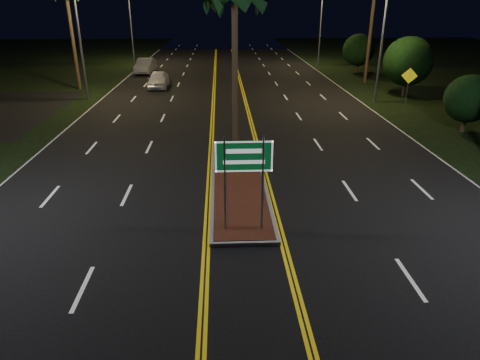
{
  "coord_description": "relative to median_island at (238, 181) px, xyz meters",
  "views": [
    {
      "loc": [
        -0.7,
        -9.65,
        7.18
      ],
      "look_at": [
        -0.12,
        2.82,
        1.9
      ],
      "focal_mm": 32.0,
      "sensor_mm": 36.0,
      "label": 1
    }
  ],
  "objects": [
    {
      "name": "ground",
      "position": [
        0.0,
        -7.0,
        -0.08
      ],
      "size": [
        120.0,
        120.0,
        0.0
      ],
      "primitive_type": "plane",
      "color": "black",
      "rests_on": "ground"
    },
    {
      "name": "median_island",
      "position": [
        0.0,
        0.0,
        0.0
      ],
      "size": [
        2.25,
        10.25,
        0.17
      ],
      "color": "gray",
      "rests_on": "ground"
    },
    {
      "name": "highway_sign",
      "position": [
        0.0,
        -4.2,
        2.32
      ],
      "size": [
        1.8,
        0.08,
        3.2
      ],
      "color": "gray",
      "rests_on": "ground"
    },
    {
      "name": "streetlight_left_mid",
      "position": [
        -10.61,
        17.0,
        5.57
      ],
      "size": [
        1.91,
        0.44,
        9.0
      ],
      "color": "gray",
      "rests_on": "ground"
    },
    {
      "name": "streetlight_left_far",
      "position": [
        -10.61,
        37.0,
        5.57
      ],
      "size": [
        1.91,
        0.44,
        9.0
      ],
      "color": "gray",
      "rests_on": "ground"
    },
    {
      "name": "streetlight_right_mid",
      "position": [
        10.61,
        15.0,
        5.57
      ],
      "size": [
        1.91,
        0.44,
        9.0
      ],
      "color": "gray",
      "rests_on": "ground"
    },
    {
      "name": "streetlight_right_far",
      "position": [
        10.61,
        35.0,
        5.57
      ],
      "size": [
        1.91,
        0.44,
        9.0
      ],
      "color": "gray",
      "rests_on": "ground"
    },
    {
      "name": "shrub_near",
      "position": [
        13.5,
        7.0,
        1.86
      ],
      "size": [
        2.7,
        2.7,
        3.3
      ],
      "color": "#382819",
      "rests_on": "ground"
    },
    {
      "name": "shrub_mid",
      "position": [
        14.0,
        17.0,
        2.64
      ],
      "size": [
        3.78,
        3.78,
        4.62
      ],
      "color": "#382819",
      "rests_on": "ground"
    },
    {
      "name": "shrub_far",
      "position": [
        13.8,
        29.0,
        2.25
      ],
      "size": [
        3.24,
        3.24,
        3.96
      ],
      "color": "#382819",
      "rests_on": "ground"
    },
    {
      "name": "car_near",
      "position": [
        -6.12,
        21.6,
        0.74
      ],
      "size": [
        2.17,
        4.94,
        1.64
      ],
      "primitive_type": "imported",
      "rotation": [
        0.0,
        0.0,
        0.01
      ],
      "color": "white",
      "rests_on": "ground"
    },
    {
      "name": "car_far",
      "position": [
        -8.55,
        29.96,
        0.77
      ],
      "size": [
        2.5,
        5.27,
        1.72
      ],
      "primitive_type": "imported",
      "rotation": [
        0.0,
        0.0,
        -0.06
      ],
      "color": "#B3B7BD",
      "rests_on": "ground"
    },
    {
      "name": "warning_sign",
      "position": [
        13.0,
        14.11,
        1.66
      ],
      "size": [
        1.04,
        0.45,
        2.65
      ],
      "rotation": [
        0.0,
        0.0,
        -0.39
      ],
      "color": "gray",
      "rests_on": "ground"
    }
  ]
}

